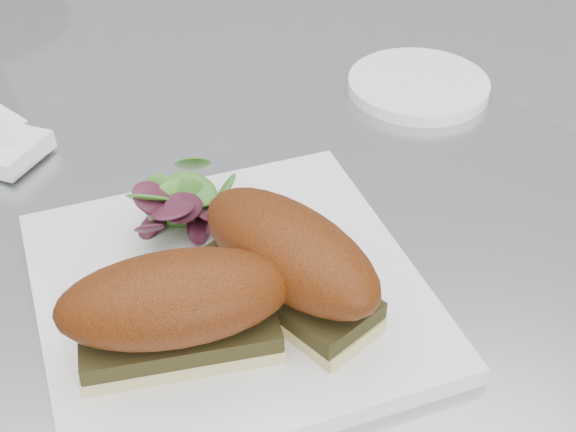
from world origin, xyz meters
name	(u,v)px	position (x,y,z in m)	size (l,w,h in m)	color
plate	(230,292)	(-0.05, -0.03, 0.74)	(0.29, 0.29, 0.02)	white
sandwich_left	(176,308)	(-0.09, -0.09, 0.79)	(0.16, 0.07, 0.08)	#D3C783
sandwich_right	(289,260)	(-0.01, -0.06, 0.79)	(0.15, 0.18, 0.08)	#D3C783
salad	(171,201)	(-0.08, 0.05, 0.77)	(0.10, 0.10, 0.05)	#3C852B
saucer	(418,85)	(0.20, 0.24, 0.74)	(0.15, 0.15, 0.01)	white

